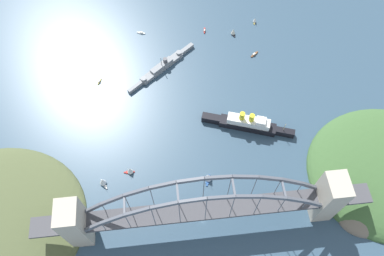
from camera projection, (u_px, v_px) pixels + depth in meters
name	position (u px, v px, depth m)	size (l,w,h in m)	color
ground_plane	(203.00, 221.00, 296.86)	(1400.00, 1400.00, 0.00)	#334C60
harbor_arch_bridge	(204.00, 209.00, 271.22)	(247.39, 19.83, 73.99)	#BCB29E
ocean_liner	(248.00, 124.00, 333.84)	(80.72, 32.47, 20.90)	black
naval_cruiser	(162.00, 67.00, 369.92)	(68.57, 55.55, 16.60)	gray
small_boat_0	(209.00, 177.00, 309.95)	(7.41, 10.52, 11.00)	#234C8C
small_boat_1	(99.00, 82.00, 363.46)	(3.96, 7.20, 2.14)	gold
small_boat_2	(254.00, 54.00, 380.28)	(8.60, 7.23, 2.24)	brown
small_boat_3	(233.00, 32.00, 391.46)	(5.31, 8.02, 8.33)	black
small_boat_4	(205.00, 30.00, 396.47)	(2.39, 7.97, 2.11)	#B2231E
small_boat_5	(141.00, 33.00, 394.90)	(8.79, 4.00, 2.02)	silver
small_boat_6	(102.00, 181.00, 308.64)	(7.26, 9.19, 9.31)	silver
small_boat_7	(255.00, 20.00, 400.50)	(4.20, 6.42, 7.01)	gold
small_boat_8	(130.00, 170.00, 313.90)	(9.03, 5.05, 8.75)	#B2231E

